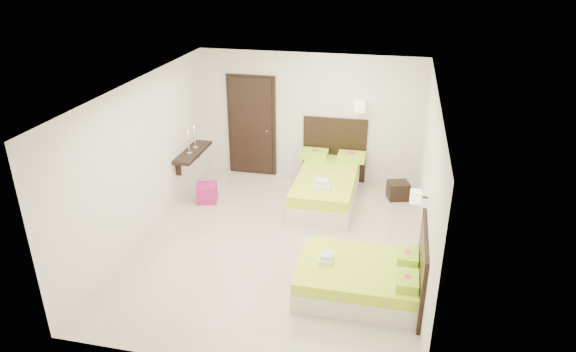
% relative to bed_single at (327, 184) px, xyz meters
% --- Properties ---
extents(floor, '(5.50, 5.50, 0.00)m').
position_rel_bed_single_xyz_m(floor, '(-0.54, -1.77, -0.33)').
color(floor, beige).
rests_on(floor, ground).
extents(bed_single, '(1.29, 2.14, 1.77)m').
position_rel_bed_single_xyz_m(bed_single, '(0.00, 0.00, 0.00)').
color(bed_single, beige).
rests_on(bed_single, ground).
extents(bed_double, '(1.70, 1.45, 1.40)m').
position_rel_bed_single_xyz_m(bed_double, '(0.94, -2.77, -0.07)').
color(bed_double, beige).
rests_on(bed_double, ground).
extents(nightstand, '(0.47, 0.44, 0.34)m').
position_rel_bed_single_xyz_m(nightstand, '(1.33, 0.34, -0.16)').
color(nightstand, black).
rests_on(nightstand, ground).
extents(ottoman, '(0.44, 0.44, 0.36)m').
position_rel_bed_single_xyz_m(ottoman, '(-2.21, -0.57, -0.15)').
color(ottoman, '#9F1560').
rests_on(ottoman, ground).
extents(door, '(1.02, 0.15, 2.14)m').
position_rel_bed_single_xyz_m(door, '(-1.74, 0.92, 0.72)').
color(door, black).
rests_on(door, ground).
extents(console_shelf, '(0.35, 1.20, 0.78)m').
position_rel_bed_single_xyz_m(console_shelf, '(-2.62, -0.17, 0.49)').
color(console_shelf, black).
rests_on(console_shelf, ground).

